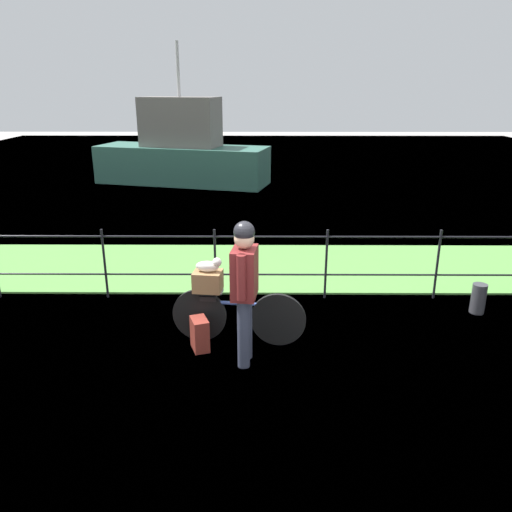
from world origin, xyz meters
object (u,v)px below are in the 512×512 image
Objects in this scene: backpack_on_paving at (200,334)px; mooring_bollard at (478,298)px; wooden_crate at (208,281)px; cyclist_person at (245,281)px; bicycle_main at (237,316)px; moored_boat_near at (182,153)px; terrier_dog at (209,266)px.

backpack_on_paving is 0.94× the size of mooring_bollard.
backpack_on_paving is at bearing -112.89° from wooden_crate.
bicycle_main is at bearing 103.18° from cyclist_person.
moored_boat_near is (-1.86, 10.59, 0.17)m from wooden_crate.
wooden_crate is (-0.35, 0.04, 0.44)m from bicycle_main.
backpack_on_paving is (-0.45, -0.18, -0.16)m from bicycle_main.
moored_boat_near is at bearing 101.73° from bicycle_main.
wooden_crate is 0.06× the size of moored_boat_near.
backpack_on_paving is 10.98m from moored_boat_near.
bicycle_main is 10.88m from moored_boat_near.
mooring_bollard is at bearing 14.76° from bicycle_main.
terrier_dog is 0.84m from backpack_on_paving.
bicycle_main is 0.72m from terrier_dog.
mooring_bollard is (3.69, 0.84, -0.59)m from wooden_crate.
mooring_bollard is at bearing 12.89° from terrier_dog.
wooden_crate reaches higher than bicycle_main.
wooden_crate is 10.75m from moored_boat_near.
wooden_crate is 0.65m from backpack_on_paving.
terrier_dog is 0.80× the size of backpack_on_paving.
terrier_dog is at bearing 172.87° from bicycle_main.
moored_boat_near reaches higher than mooring_bollard.
wooden_crate is 0.79× the size of mooring_bollard.
mooring_bollard is at bearing 85.64° from backpack_on_paving.
cyclist_person is (0.46, -0.51, 0.20)m from wooden_crate.
wooden_crate is at bearing -167.24° from mooring_bollard.
cyclist_person is 3.59m from mooring_bollard.
moored_boat_near is (-5.55, 9.75, 0.76)m from mooring_bollard.
backpack_on_paving is (-0.55, 0.29, -0.80)m from cyclist_person.
bicycle_main is at bearing -78.27° from moored_boat_near.
cyclist_person is 11.34m from moored_boat_near.
wooden_crate is 0.20m from terrier_dog.
wooden_crate is 0.72m from cyclist_person.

